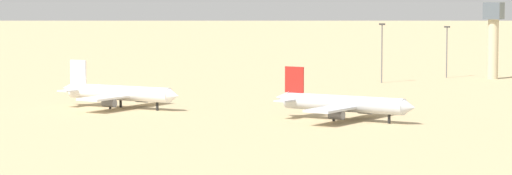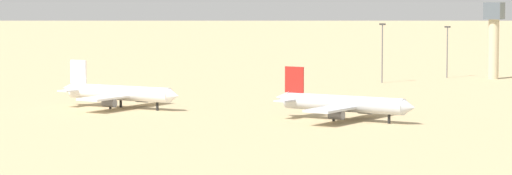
# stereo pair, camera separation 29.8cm
# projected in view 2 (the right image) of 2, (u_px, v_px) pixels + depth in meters

# --- Properties ---
(ground) EXTENTS (4000.00, 4000.00, 0.00)m
(ground) POSITION_uv_depth(u_px,v_px,m) (335.00, 120.00, 246.68)
(ground) COLOR tan
(parked_jet_white_3) EXTENTS (32.35, 27.06, 10.72)m
(parked_jet_white_3) POSITION_uv_depth(u_px,v_px,m) (119.00, 93.00, 270.94)
(parked_jet_white_3) COLOR white
(parked_jet_white_3) RESTS_ON ground
(parked_jet_red_4) EXTENTS (32.69, 27.51, 10.80)m
(parked_jet_red_4) POSITION_uv_depth(u_px,v_px,m) (343.00, 104.00, 245.70)
(parked_jet_red_4) COLOR silver
(parked_jet_red_4) RESTS_ON ground
(control_tower) EXTENTS (5.20, 5.20, 23.12)m
(control_tower) POSITION_uv_depth(u_px,v_px,m) (494.00, 33.00, 357.51)
(control_tower) COLOR #C6B793
(control_tower) RESTS_ON ground
(light_pole_west) EXTENTS (1.80, 0.50, 17.24)m
(light_pole_west) POSITION_uv_depth(u_px,v_px,m) (382.00, 49.00, 343.33)
(light_pole_west) COLOR #59595E
(light_pole_west) RESTS_ON ground
(light_pole_mid) EXTENTS (1.80, 0.50, 15.82)m
(light_pole_mid) POSITION_uv_depth(u_px,v_px,m) (447.00, 48.00, 362.97)
(light_pole_mid) COLOR #59595E
(light_pole_mid) RESTS_ON ground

